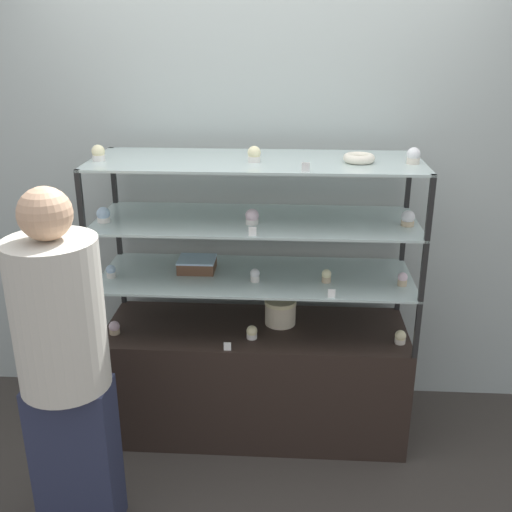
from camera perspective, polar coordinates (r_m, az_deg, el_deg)
ground_plane at (r=3.53m, az=0.00°, el=-15.72°), size 20.00×20.00×0.00m
back_wall at (r=3.35m, az=0.44°, el=7.00°), size 8.00×0.05×2.60m
display_base at (r=3.35m, az=0.00°, el=-11.47°), size 1.59×0.55×0.62m
display_riser_lower at (r=3.08m, az=0.00°, el=-2.08°), size 1.59×0.55×0.30m
display_riser_middle at (r=2.98m, az=0.00°, el=3.23°), size 1.59×0.55×0.30m
display_riser_upper at (r=2.90m, az=0.00°, el=8.87°), size 1.59×0.55×0.30m
layer_cake_centerpiece at (r=3.21m, az=2.34°, el=-5.30°), size 0.17×0.17×0.14m
sheet_cake_frosted at (r=3.13m, az=-5.64°, el=-0.81°), size 0.19×0.16×0.07m
cupcake_0 at (r=3.20m, az=-13.34°, el=-6.67°), size 0.06×0.06×0.07m
cupcake_1 at (r=3.08m, az=-0.40°, el=-7.28°), size 0.06×0.06×0.07m
cupcake_2 at (r=3.12m, az=13.58°, el=-7.52°), size 0.06×0.06×0.07m
price_tag_0 at (r=2.97m, az=-2.74°, el=-8.60°), size 0.04×0.00×0.04m
cupcake_3 at (r=3.12m, az=-13.65°, el=-1.44°), size 0.05×0.05×0.07m
cupcake_4 at (r=2.98m, az=-0.19°, el=-1.84°), size 0.05×0.05×0.07m
cupcake_5 at (r=3.00m, az=6.72°, el=-1.89°), size 0.05×0.05×0.07m
cupcake_6 at (r=3.03m, az=13.78°, el=-2.15°), size 0.05×0.05×0.07m
price_tag_1 at (r=2.83m, az=7.21°, el=-3.57°), size 0.04×0.00×0.04m
cupcake_7 at (r=3.01m, az=-14.33°, el=3.80°), size 0.07×0.07×0.08m
cupcake_8 at (r=2.89m, az=-0.38°, el=3.74°), size 0.07×0.07×0.08m
cupcake_9 at (r=2.96m, az=14.27°, el=3.47°), size 0.07×0.07×0.08m
price_tag_2 at (r=2.72m, az=-0.35°, el=2.34°), size 0.04×0.00×0.04m
cupcake_10 at (r=2.96m, az=-14.79°, el=9.45°), size 0.06×0.06×0.08m
cupcake_11 at (r=2.84m, az=-0.18°, el=9.65°), size 0.06×0.06×0.08m
cupcake_12 at (r=2.89m, az=14.77°, el=9.20°), size 0.06×0.06×0.08m
price_tag_3 at (r=2.64m, az=4.76°, el=8.41°), size 0.04×0.00×0.04m
donut_glazed at (r=2.87m, az=9.78°, el=9.17°), size 0.15×0.15×0.04m
customer_figure at (r=2.59m, az=-17.80°, el=-9.52°), size 0.36×0.36×1.56m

